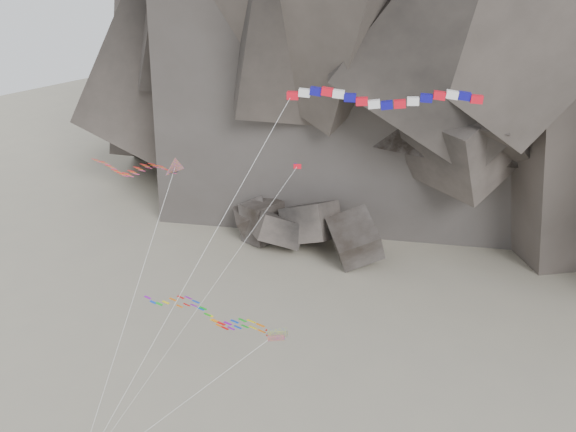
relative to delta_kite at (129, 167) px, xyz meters
The scene contains 6 objects.
ground 22.51m from the delta_kite, ahead, with size 260.00×260.00×0.00m, color gray.
boulder_field 39.68m from the delta_kite, 85.11° to the left, with size 63.73×15.00×7.89m.
delta_kite is the anchor object (origin of this frame).
banner_kite 19.67m from the delta_kite, 19.26° to the left, with size 20.22×20.79×26.61m.
parafoil_kite 12.49m from the delta_kite, ahead, with size 15.18×12.63×10.04m.
pennant_kite 11.34m from the delta_kite, ahead, with size 9.73×14.94×21.42m.
Camera 1 is at (28.53, -32.63, 36.95)m, focal length 40.00 mm.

